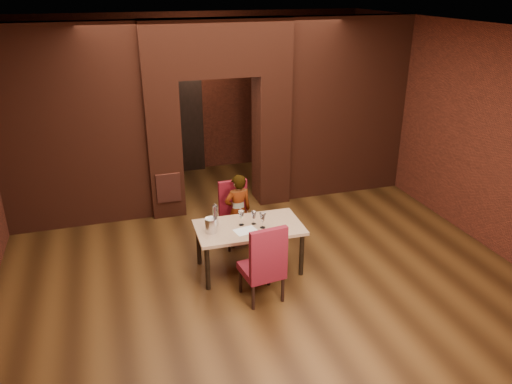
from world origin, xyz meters
TOP-DOWN VIEW (x-y plane):
  - floor at (0.00, 0.00)m, footprint 8.00×8.00m
  - ceiling at (0.00, 0.00)m, footprint 7.00×8.00m
  - wall_back at (0.00, 4.00)m, footprint 7.00×0.04m
  - wall_front at (0.00, -4.00)m, footprint 7.00×0.04m
  - wall_right at (3.50, 0.00)m, footprint 0.04×8.00m
  - pillar_left at (-0.95, 2.00)m, footprint 0.55×0.55m
  - pillar_right at (0.95, 2.00)m, footprint 0.55×0.55m
  - lintel at (0.00, 2.00)m, footprint 2.45×0.55m
  - wing_wall_left at (-2.36, 2.00)m, footprint 2.28×0.35m
  - wing_wall_right at (2.36, 2.00)m, footprint 2.28×0.35m
  - vent_panel at (-0.95, 1.71)m, footprint 0.40×0.03m
  - rear_door at (-0.40, 3.94)m, footprint 0.90×0.08m
  - rear_door_frame at (-0.40, 3.90)m, footprint 1.02×0.04m
  - dining_table at (-0.14, -0.27)m, footprint 1.46×0.85m
  - chair_far at (-0.10, 0.49)m, footprint 0.46×0.46m
  - chair_near at (-0.18, -0.95)m, footprint 0.54×0.54m
  - person_seated at (-0.10, 0.43)m, footprint 0.45×0.33m
  - wine_glass_a at (-0.23, -0.21)m, footprint 0.09×0.09m
  - wine_glass_b at (-0.06, -0.23)m, footprint 0.08×0.08m
  - wine_glass_c at (0.02, -0.37)m, footprint 0.09×0.09m
  - tasting_sheet at (-0.22, -0.40)m, footprint 0.33×0.27m
  - wine_bucket at (-0.66, -0.29)m, footprint 0.16×0.16m
  - water_bottle at (-0.56, -0.11)m, footprint 0.07×0.07m
  - potted_plant at (0.53, 0.64)m, footprint 0.45×0.44m

SIDE VIEW (x-z plane):
  - floor at x=0.00m, z-range 0.00..0.00m
  - potted_plant at x=0.53m, z-range 0.00..0.38m
  - dining_table at x=-0.14m, z-range 0.00..0.67m
  - chair_far at x=-0.10m, z-range 0.00..0.97m
  - chair_near at x=-0.18m, z-range 0.00..1.06m
  - vent_panel at x=-0.95m, z-range 0.30..0.80m
  - person_seated at x=-0.10m, z-range 0.00..1.16m
  - tasting_sheet at x=-0.22m, z-range 0.67..0.68m
  - wine_glass_b at x=-0.06m, z-range 0.67..0.86m
  - wine_bucket at x=-0.66m, z-range 0.67..0.87m
  - wine_glass_a at x=-0.23m, z-range 0.67..0.89m
  - wine_glass_c at x=0.02m, z-range 0.67..0.89m
  - water_bottle at x=-0.56m, z-range 0.67..0.98m
  - rear_door at x=-0.40m, z-range 0.00..2.10m
  - rear_door_frame at x=-0.40m, z-range -0.06..2.16m
  - pillar_left at x=-0.95m, z-range 0.00..2.30m
  - pillar_right at x=0.95m, z-range 0.00..2.30m
  - wall_back at x=0.00m, z-range 0.00..3.20m
  - wall_front at x=0.00m, z-range 0.00..3.20m
  - wall_right at x=3.50m, z-range 0.00..3.20m
  - wing_wall_left at x=-2.36m, z-range 0.00..3.20m
  - wing_wall_right at x=2.36m, z-range 0.00..3.20m
  - lintel at x=0.00m, z-range 2.30..3.20m
  - ceiling at x=0.00m, z-range 3.18..3.22m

